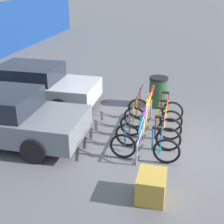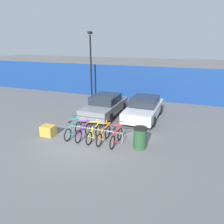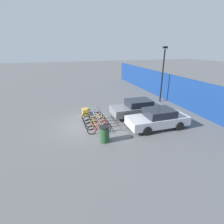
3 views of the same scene
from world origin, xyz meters
The scene contains 11 objects.
ground_plane centered at (0.00, 0.00, 0.00)m, with size 120.00×120.00×0.00m, color #59595B.
bike_rack centered at (0.40, 0.68, 0.47)m, with size 2.93×0.04×0.57m.
bicycle_teal centered at (-0.79, 0.53, 0.38)m, with size 0.68×1.71×1.05m.
bicycle_purple centered at (-0.19, 0.53, 0.38)m, with size 0.68×1.71×1.05m.
bicycle_yellow centered at (0.40, 0.53, 0.38)m, with size 0.68×1.71×1.05m.
bicycle_orange centered at (0.92, 0.53, 0.38)m, with size 0.68×1.71×1.05m.
bicycle_red centered at (1.59, 0.53, 0.38)m, with size 0.68×1.71×1.05m.
car_grey centered at (-0.61, 4.37, 0.69)m, with size 1.91×4.38×1.40m.
car_silver centered at (1.95, 4.75, 0.69)m, with size 1.91×4.37×1.40m.
trash_bin centered at (2.75, 0.56, 0.52)m, with size 0.63×0.63×1.03m.
cargo_crate centered at (-2.13, 0.20, 0.28)m, with size 0.70×0.56×0.55m, color #B28C33.
Camera 1 is at (-7.27, -0.21, 4.15)m, focal length 50.00 mm.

